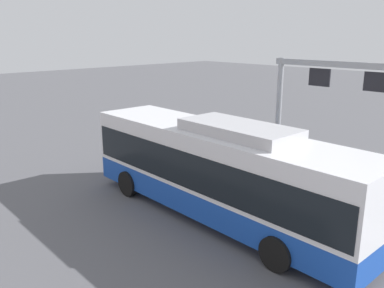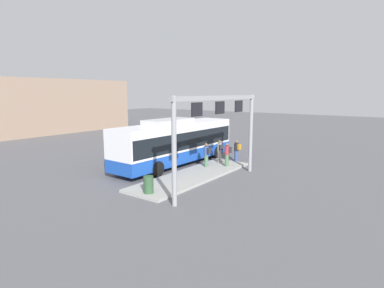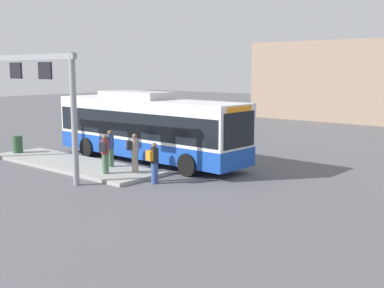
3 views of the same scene
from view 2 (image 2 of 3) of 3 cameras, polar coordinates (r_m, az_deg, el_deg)
ground_plane at (r=23.58m, az=-2.83°, el=-3.73°), size 120.00×120.00×0.00m
platform_curb at (r=20.19m, az=0.37°, el=-5.74°), size 10.00×2.80×0.16m
bus_main at (r=23.23m, az=-2.88°, el=0.63°), size 11.18×2.87×3.46m
person_boarding at (r=24.62m, az=8.11°, el=-1.13°), size 0.36×0.53×1.67m
person_waiting_near at (r=23.38m, az=5.05°, el=-1.24°), size 0.54×0.61×1.67m
person_waiting_mid at (r=22.28m, az=6.43°, el=-1.79°), size 0.53×0.61×1.67m
person_waiting_far at (r=22.01m, az=2.66°, el=-1.88°), size 0.38×0.56×1.67m
platform_sign_gantry at (r=17.76m, az=5.07°, el=4.07°), size 8.59×0.24×5.20m
station_building at (r=46.29m, az=-26.49°, el=6.16°), size 24.75×8.00×7.04m
trash_bin at (r=16.58m, az=-7.91°, el=-7.31°), size 0.52×0.52×0.90m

